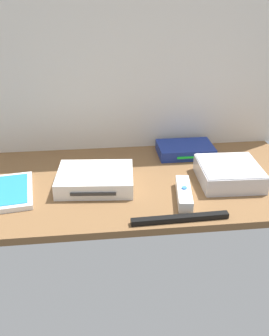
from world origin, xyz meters
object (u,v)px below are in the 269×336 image
game_case (7,192)px  sensor_bar (180,218)px  game_console (95,179)px  mini_computer (229,173)px  remote_wand (184,193)px  network_router (185,150)px

game_case → sensor_bar: 47.32cm
game_console → mini_computer: (38.15, -1.55, 0.44)cm
game_case → remote_wand: bearing=-16.8°
remote_wand → sensor_bar: (-3.24, -10.10, -0.81)cm
mini_computer → sensor_bar: size_ratio=0.74×
game_case → remote_wand: (47.30, -7.17, 0.75)cm
network_router → mini_computer: bearing=-67.3°
game_console → remote_wand: game_console is taller
network_router → sensor_bar: (-9.99, -37.37, -1.00)cm
game_case → sensor_bar: game_case is taller
game_case → remote_wand: size_ratio=1.37×
mini_computer → game_case: 62.25cm
game_console → network_router: bearing=35.9°
mini_computer → sensor_bar: bearing=-135.4°
mini_computer → remote_wand: 16.86cm
game_console → game_case: 24.20cm
game_console → mini_computer: 38.19cm
game_console → mini_computer: mini_computer is taller
remote_wand → sensor_bar: bearing=-99.0°
game_console → network_router: 34.95cm
sensor_bar → game_console: bearing=134.1°
remote_wand → game_console: bearing=166.9°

